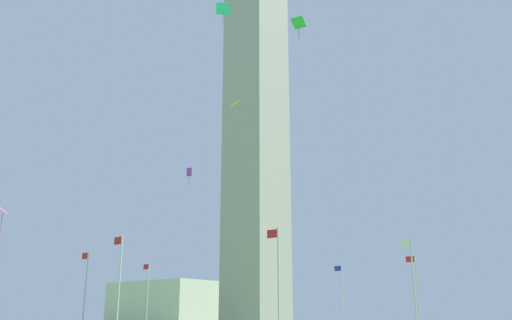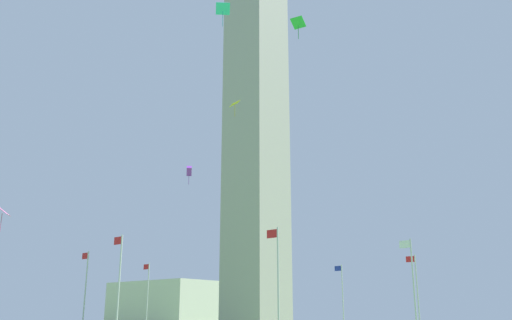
{
  "view_description": "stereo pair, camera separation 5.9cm",
  "coord_description": "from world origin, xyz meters",
  "px_view_note": "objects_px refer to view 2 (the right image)",
  "views": [
    {
      "loc": [
        -37.77,
        45.79,
        2.77
      ],
      "look_at": [
        0.0,
        0.0,
        19.76
      ],
      "focal_mm": 38.76,
      "sensor_mm": 36.0,
      "label": 1
    },
    {
      "loc": [
        -37.81,
        45.75,
        2.77
      ],
      "look_at": [
        0.0,
        0.0,
        19.76
      ],
      "focal_mm": 38.76,
      "sensor_mm": 36.0,
      "label": 2
    }
  ],
  "objects_px": {
    "flagpole_se": "(278,285)",
    "kite_purple_box": "(189,171)",
    "kite_pink_diamond": "(2,211)",
    "kite_green_diamond": "(298,23)",
    "flagpole_n": "(147,298)",
    "flagpole_e": "(118,288)",
    "kite_cyan_diamond": "(223,9)",
    "kite_yellow_diamond": "(235,104)",
    "flagpole_s": "(413,289)",
    "flagpole_nw": "(243,300)",
    "obelisk_monument": "(256,117)",
    "distant_building": "(166,307)",
    "flagpole_w": "(343,299)",
    "flagpole_ne": "(85,294)",
    "flagpole_sw": "(417,295)"
  },
  "relations": [
    {
      "from": "distant_building",
      "to": "flagpole_nw",
      "type": "bearing_deg",
      "value": 154.94
    },
    {
      "from": "distant_building",
      "to": "kite_cyan_diamond",
      "type": "bearing_deg",
      "value": 141.3
    },
    {
      "from": "flagpole_sw",
      "to": "kite_purple_box",
      "type": "relative_size",
      "value": 5.03
    },
    {
      "from": "flagpole_sw",
      "to": "kite_green_diamond",
      "type": "relative_size",
      "value": 6.36
    },
    {
      "from": "flagpole_ne",
      "to": "obelisk_monument",
      "type": "bearing_deg",
      "value": -135.12
    },
    {
      "from": "flagpole_se",
      "to": "kite_yellow_diamond",
      "type": "relative_size",
      "value": 6.33
    },
    {
      "from": "kite_yellow_diamond",
      "to": "distant_building",
      "type": "bearing_deg",
      "value": -36.89
    },
    {
      "from": "flagpole_nw",
      "to": "kite_pink_diamond",
      "type": "height_order",
      "value": "kite_pink_diamond"
    },
    {
      "from": "kite_purple_box",
      "to": "kite_green_diamond",
      "type": "bearing_deg",
      "value": 156.19
    },
    {
      "from": "kite_purple_box",
      "to": "flagpole_w",
      "type": "bearing_deg",
      "value": -92.14
    },
    {
      "from": "kite_yellow_diamond",
      "to": "kite_pink_diamond",
      "type": "distance_m",
      "value": 21.06
    },
    {
      "from": "flagpole_n",
      "to": "kite_cyan_diamond",
      "type": "xyz_separation_m",
      "value": [
        -28.1,
        16.99,
        21.64
      ]
    },
    {
      "from": "flagpole_n",
      "to": "kite_green_diamond",
      "type": "xyz_separation_m",
      "value": [
        -35.98,
        17.77,
        17.14
      ]
    },
    {
      "from": "flagpole_e",
      "to": "flagpole_s",
      "type": "distance_m",
      "value": 24.72
    },
    {
      "from": "flagpole_n",
      "to": "kite_pink_diamond",
      "type": "relative_size",
      "value": 5.2
    },
    {
      "from": "flagpole_e",
      "to": "kite_yellow_diamond",
      "type": "height_order",
      "value": "kite_yellow_diamond"
    },
    {
      "from": "flagpole_e",
      "to": "kite_cyan_diamond",
      "type": "relative_size",
      "value": 5.12
    },
    {
      "from": "obelisk_monument",
      "to": "distant_building",
      "type": "bearing_deg",
      "value": -31.49
    },
    {
      "from": "flagpole_sw",
      "to": "kite_cyan_diamond",
      "type": "relative_size",
      "value": 5.12
    },
    {
      "from": "flagpole_sw",
      "to": "flagpole_n",
      "type": "bearing_deg",
      "value": 22.5
    },
    {
      "from": "flagpole_ne",
      "to": "flagpole_sw",
      "type": "distance_m",
      "value": 34.96
    },
    {
      "from": "kite_green_diamond",
      "to": "distant_building",
      "type": "height_order",
      "value": "kite_green_diamond"
    },
    {
      "from": "flagpole_se",
      "to": "kite_purple_box",
      "type": "xyz_separation_m",
      "value": [
        13.35,
        -3.2,
        11.67
      ]
    },
    {
      "from": "flagpole_nw",
      "to": "kite_purple_box",
      "type": "relative_size",
      "value": 5.03
    },
    {
      "from": "flagpole_n",
      "to": "flagpole_nw",
      "type": "bearing_deg",
      "value": -112.5
    },
    {
      "from": "flagpole_n",
      "to": "flagpole_ne",
      "type": "distance_m",
      "value": 13.38
    },
    {
      "from": "flagpole_nw",
      "to": "flagpole_n",
      "type": "bearing_deg",
      "value": 67.5
    },
    {
      "from": "flagpole_s",
      "to": "flagpole_nw",
      "type": "distance_m",
      "value": 32.3
    },
    {
      "from": "flagpole_ne",
      "to": "flagpole_se",
      "type": "xyz_separation_m",
      "value": [
        -24.72,
        0.0,
        0.0
      ]
    },
    {
      "from": "flagpole_e",
      "to": "kite_cyan_diamond",
      "type": "xyz_separation_m",
      "value": [
        -10.62,
        -0.49,
        21.64
      ]
    },
    {
      "from": "flagpole_w",
      "to": "flagpole_se",
      "type": "bearing_deg",
      "value": 112.5
    },
    {
      "from": "obelisk_monument",
      "to": "kite_yellow_diamond",
      "type": "bearing_deg",
      "value": 121.65
    },
    {
      "from": "flagpole_se",
      "to": "kite_green_diamond",
      "type": "bearing_deg",
      "value": 138.63
    },
    {
      "from": "kite_yellow_diamond",
      "to": "kite_cyan_diamond",
      "type": "bearing_deg",
      "value": 122.37
    },
    {
      "from": "flagpole_w",
      "to": "kite_pink_diamond",
      "type": "bearing_deg",
      "value": 91.44
    },
    {
      "from": "flagpole_ne",
      "to": "distant_building",
      "type": "distance_m",
      "value": 51.78
    },
    {
      "from": "flagpole_e",
      "to": "flagpole_w",
      "type": "distance_m",
      "value": 34.96
    },
    {
      "from": "obelisk_monument",
      "to": "flagpole_n",
      "type": "xyz_separation_m",
      "value": [
        17.53,
        0.0,
        -19.82
      ]
    },
    {
      "from": "flagpole_nw",
      "to": "kite_purple_box",
      "type": "height_order",
      "value": "kite_purple_box"
    },
    {
      "from": "flagpole_n",
      "to": "kite_green_diamond",
      "type": "height_order",
      "value": "kite_green_diamond"
    },
    {
      "from": "obelisk_monument",
      "to": "flagpole_e",
      "type": "relative_size",
      "value": 5.29
    },
    {
      "from": "kite_purple_box",
      "to": "flagpole_e",
      "type": "bearing_deg",
      "value": 96.81
    },
    {
      "from": "kite_pink_diamond",
      "to": "kite_green_diamond",
      "type": "xyz_separation_m",
      "value": [
        -17.35,
        -10.52,
        12.54
      ]
    },
    {
      "from": "kite_pink_diamond",
      "to": "kite_green_diamond",
      "type": "bearing_deg",
      "value": -148.77
    },
    {
      "from": "flagpole_se",
      "to": "kite_purple_box",
      "type": "bearing_deg",
      "value": -13.46
    },
    {
      "from": "kite_pink_diamond",
      "to": "distant_building",
      "type": "xyz_separation_m",
      "value": [
        46.32,
        -55.99,
        -5.01
      ]
    },
    {
      "from": "flagpole_n",
      "to": "kite_purple_box",
      "type": "relative_size",
      "value": 5.03
    },
    {
      "from": "kite_green_diamond",
      "to": "flagpole_se",
      "type": "bearing_deg",
      "value": -41.37
    },
    {
      "from": "kite_cyan_diamond",
      "to": "flagpole_w",
      "type": "bearing_deg",
      "value": -72.88
    },
    {
      "from": "flagpole_n",
      "to": "distant_building",
      "type": "xyz_separation_m",
      "value": [
        27.68,
        -27.7,
        -0.41
      ]
    }
  ]
}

